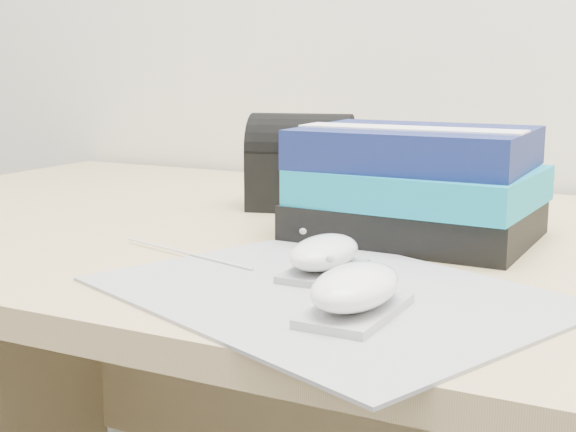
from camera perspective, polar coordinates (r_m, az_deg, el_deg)
The scene contains 7 objects.
desk at distance 1.06m, azimuth 8.57°, elevation -13.31°, with size 1.60×0.80×0.73m.
mousepad at distance 0.70m, azimuth 2.94°, elevation -5.49°, with size 0.37×0.29×0.00m, color gray.
mouse_rear at distance 0.74m, azimuth 2.58°, elevation -2.82°, with size 0.06×0.10×0.04m.
mouse_front at distance 0.63m, azimuth 4.83°, elevation -5.32°, with size 0.06×0.11×0.05m.
usb_cable at distance 0.83m, azimuth -7.28°, elevation -2.62°, with size 0.00×0.00×0.20m, color silver.
book_stack at distance 0.92m, azimuth 9.18°, elevation 2.26°, with size 0.27×0.22×0.13m.
pouch at distance 1.09m, azimuth 0.96°, elevation 3.81°, with size 0.16×0.13×0.13m.
Camera 1 is at (0.30, 0.72, 0.93)m, focal length 50.00 mm.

